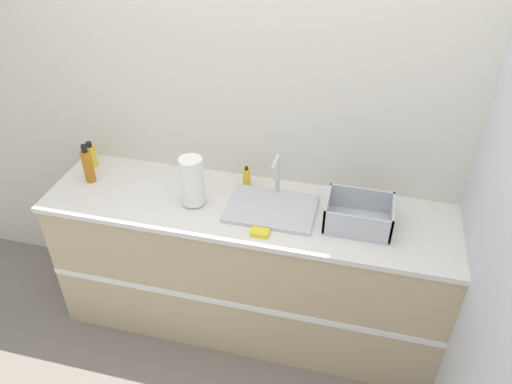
% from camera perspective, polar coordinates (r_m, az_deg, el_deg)
% --- Properties ---
extents(ground_plane, '(12.00, 12.00, 0.00)m').
position_cam_1_polar(ground_plane, '(3.11, -2.16, -18.10)').
color(ground_plane, slate).
extents(wall_back, '(4.60, 0.06, 2.60)m').
position_cam_1_polar(wall_back, '(2.70, 0.72, 9.13)').
color(wall_back, beige).
rests_on(wall_back, ground_plane).
extents(wall_right, '(0.06, 2.57, 2.60)m').
position_cam_1_polar(wall_right, '(2.44, 25.56, 2.14)').
color(wall_right, silver).
rests_on(wall_right, ground_plane).
extents(counter_cabinet, '(2.22, 0.60, 0.90)m').
position_cam_1_polar(counter_cabinet, '(2.95, -0.84, -8.55)').
color(counter_cabinet, tan).
rests_on(counter_cabinet, ground_plane).
extents(sink, '(0.46, 0.33, 0.26)m').
position_cam_1_polar(sink, '(2.62, 1.79, -1.63)').
color(sink, silver).
rests_on(sink, counter_cabinet).
extents(paper_towel_roll, '(0.12, 0.12, 0.28)m').
position_cam_1_polar(paper_towel_roll, '(2.62, -7.31, 1.21)').
color(paper_towel_roll, '#4C4C51').
rests_on(paper_towel_roll, counter_cabinet).
extents(dish_rack, '(0.33, 0.25, 0.14)m').
position_cam_1_polar(dish_rack, '(2.55, 11.62, -2.76)').
color(dish_rack, '#B7BABF').
rests_on(dish_rack, counter_cabinet).
extents(bottle_yellow, '(0.06, 0.06, 0.15)m').
position_cam_1_polar(bottle_yellow, '(3.11, -18.33, 4.02)').
color(bottle_yellow, yellow).
rests_on(bottle_yellow, counter_cabinet).
extents(bottle_amber, '(0.06, 0.06, 0.23)m').
position_cam_1_polar(bottle_amber, '(2.95, -18.65, 2.90)').
color(bottle_amber, '#B26B19').
rests_on(bottle_amber, counter_cabinet).
extents(soap_dispenser, '(0.04, 0.04, 0.12)m').
position_cam_1_polar(soap_dispenser, '(2.79, -1.08, 1.75)').
color(soap_dispenser, gold).
rests_on(soap_dispenser, counter_cabinet).
extents(sponge, '(0.09, 0.06, 0.02)m').
position_cam_1_polar(sponge, '(2.47, 0.43, -4.65)').
color(sponge, yellow).
rests_on(sponge, counter_cabinet).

